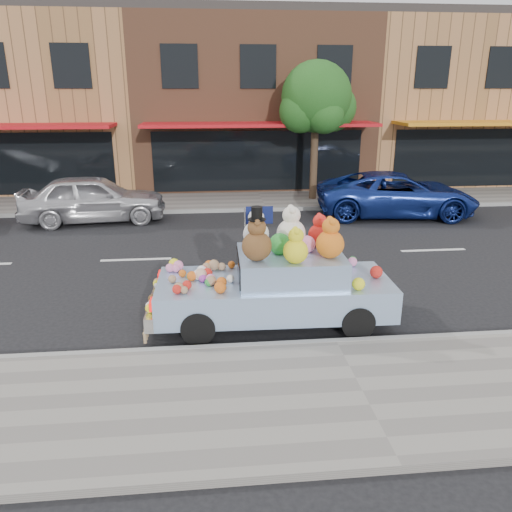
{
  "coord_description": "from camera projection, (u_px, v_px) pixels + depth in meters",
  "views": [
    {
      "loc": [
        -2.12,
        -12.44,
        4.21
      ],
      "look_at": [
        -1.25,
        -3.7,
        1.25
      ],
      "focal_mm": 35.0,
      "sensor_mm": 36.0,
      "label": 1
    }
  ],
  "objects": [
    {
      "name": "far_kerb",
      "position": [
        266.0,
        209.0,
        17.96
      ],
      "size": [
        60.0,
        0.12,
        0.13
      ],
      "primitive_type": "cube",
      "color": "gray",
      "rests_on": "ground"
    },
    {
      "name": "street_tree",
      "position": [
        316.0,
        103.0,
        18.46
      ],
      "size": [
        3.0,
        2.7,
        5.22
      ],
      "color": "#38281C",
      "rests_on": "ground"
    },
    {
      "name": "art_car",
      "position": [
        276.0,
        281.0,
        9.26
      ],
      "size": [
        4.52,
        1.86,
        2.31
      ],
      "rotation": [
        0.0,
        0.0,
        -0.02
      ],
      "color": "black",
      "rests_on": "ground"
    },
    {
      "name": "near_kerb",
      "position": [
        336.0,
        343.0,
        8.53
      ],
      "size": [
        60.0,
        0.12,
        0.13
      ],
      "primitive_type": "cube",
      "color": "gray",
      "rests_on": "ground"
    },
    {
      "name": "far_sidewalk",
      "position": [
        262.0,
        201.0,
        19.38
      ],
      "size": [
        60.0,
        3.0,
        0.12
      ],
      "primitive_type": "cube",
      "color": "gray",
      "rests_on": "ground"
    },
    {
      "name": "car_blue",
      "position": [
        397.0,
        194.0,
        17.14
      ],
      "size": [
        5.64,
        3.07,
        1.5
      ],
      "primitive_type": "imported",
      "rotation": [
        0.0,
        0.0,
        1.46
      ],
      "color": "navy",
      "rests_on": "ground"
    },
    {
      "name": "ground",
      "position": [
        289.0,
        255.0,
        13.27
      ],
      "size": [
        120.0,
        120.0,
        0.0
      ],
      "primitive_type": "plane",
      "color": "black",
      "rests_on": "ground"
    },
    {
      "name": "storefront_mid",
      "position": [
        249.0,
        101.0,
        23.4
      ],
      "size": [
        10.0,
        9.8,
        7.3
      ],
      "color": "brown",
      "rests_on": "ground"
    },
    {
      "name": "storefront_right",
      "position": [
        453.0,
        101.0,
        24.34
      ],
      "size": [
        10.0,
        9.8,
        7.3
      ],
      "color": "#A87246",
      "rests_on": "ground"
    },
    {
      "name": "near_sidewalk",
      "position": [
        362.0,
        394.0,
        7.12
      ],
      "size": [
        60.0,
        3.0,
        0.12
      ],
      "primitive_type": "cube",
      "color": "gray",
      "rests_on": "ground"
    },
    {
      "name": "car_silver",
      "position": [
        93.0,
        198.0,
        16.32
      ],
      "size": [
        4.78,
        2.32,
        1.57
      ],
      "primitive_type": "imported",
      "rotation": [
        0.0,
        0.0,
        1.67
      ],
      "color": "silver",
      "rests_on": "ground"
    },
    {
      "name": "storefront_left",
      "position": [
        28.0,
        102.0,
        22.46
      ],
      "size": [
        10.0,
        9.8,
        7.3
      ],
      "color": "#A87246",
      "rests_on": "ground"
    }
  ]
}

